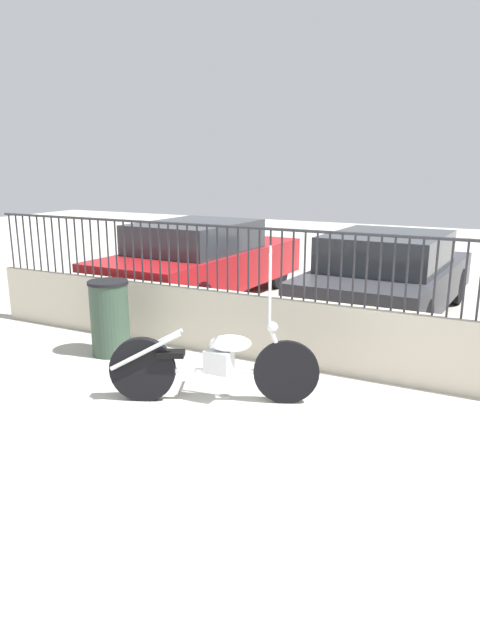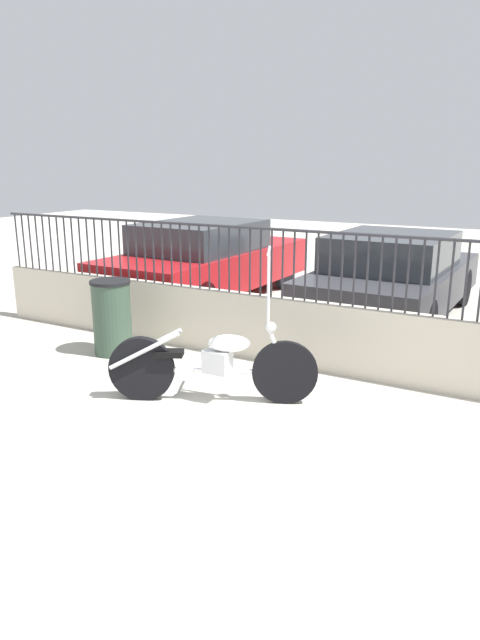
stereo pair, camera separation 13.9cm
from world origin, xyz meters
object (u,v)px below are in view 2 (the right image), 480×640
motorcycle_white (203,363)px  trash_bin (112,317)px  car_red (206,260)px  car_dark_grey (393,275)px

motorcycle_white → trash_bin: bearing=133.3°
trash_bin → car_red: car_red is taller
motorcycle_white → car_dark_grey: motorcycle_white is taller
motorcycle_white → car_dark_grey: (0.81, 4.36, 0.26)m
motorcycle_white → car_red: 4.74m
car_dark_grey → motorcycle_white: bearing=171.5°
motorcycle_white → car_dark_grey: 4.45m
car_red → car_dark_grey: (3.30, 0.34, -0.03)m
motorcycle_white → car_red: size_ratio=0.43×
motorcycle_white → car_red: motorcycle_white is taller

